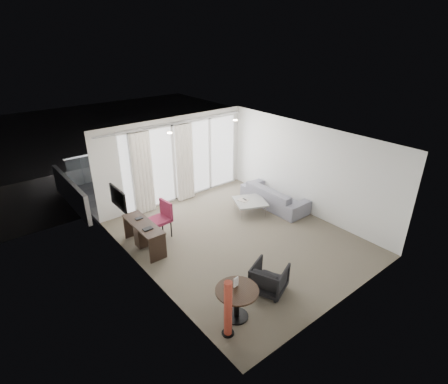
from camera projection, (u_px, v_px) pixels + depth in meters
floor at (239, 238)px, 8.98m from camera, size 5.00×6.00×0.00m
ceiling at (241, 141)px, 7.88m from camera, size 5.00×6.00×0.00m
wall_left at (146, 226)px, 7.02m from camera, size 0.00×6.00×2.60m
wall_right at (306, 169)px, 9.84m from camera, size 0.00×6.00×2.60m
wall_front at (348, 248)px, 6.31m from camera, size 5.00×0.00×2.60m
window_panel at (183, 161)px, 10.75m from camera, size 4.00×0.02×2.38m
window_frame at (184, 161)px, 10.74m from camera, size 4.10×0.06×2.44m
curtain_left at (143, 174)px, 9.82m from camera, size 0.60×0.20×2.38m
curtain_right at (185, 163)px, 10.61m from camera, size 0.60×0.20×2.38m
curtain_track at (175, 123)px, 9.94m from camera, size 4.80×0.04×0.04m
downlight_a at (170, 133)px, 8.51m from camera, size 0.12×0.12×0.02m
downlight_b at (235, 120)px, 9.69m from camera, size 0.12×0.12×0.02m
desk at (144, 236)px, 8.47m from camera, size 0.45×1.44×0.67m
tv at (118, 198)px, 8.05m from camera, size 0.05×0.80×0.50m
desk_chair at (160, 220)px, 8.86m from camera, size 0.57×0.54×0.96m
round_table at (237, 303)px, 6.40m from camera, size 1.03×1.03×0.64m
menu_card at (236, 283)px, 6.32m from camera, size 0.11×0.03×0.20m
red_lamp at (228, 309)px, 5.94m from camera, size 0.27×0.27×1.14m
tub_armchair at (269, 278)px, 7.08m from camera, size 0.87×0.86×0.61m
coffee_table at (250, 207)px, 10.16m from camera, size 1.14×1.14×0.39m
remote at (245, 201)px, 10.14m from camera, size 0.07×0.18×0.02m
magazine at (243, 201)px, 10.12m from camera, size 0.32×0.36×0.02m
sofa at (274, 196)px, 10.53m from camera, size 0.85×2.17×0.63m
terrace_slab at (162, 183)px, 12.36m from camera, size 5.60×3.00×0.12m
rattan_chair_a at (183, 170)px, 12.23m from camera, size 0.72×0.72×0.80m
rattan_chair_b at (191, 156)px, 13.65m from camera, size 0.62×0.62×0.75m
rattan_table at (176, 170)px, 12.71m from camera, size 0.59×0.59×0.47m
balustrade at (142, 157)px, 13.15m from camera, size 5.50×0.06×1.05m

